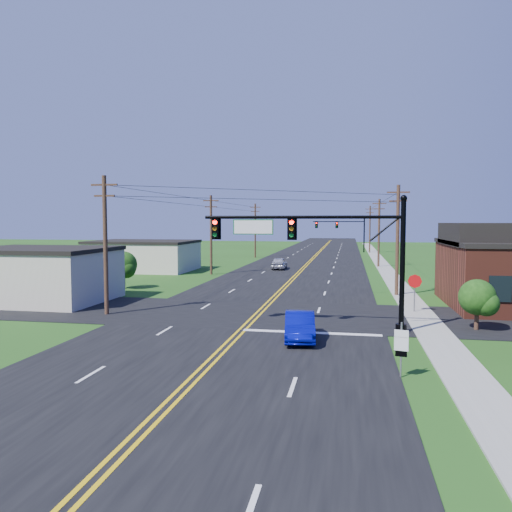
% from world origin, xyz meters
% --- Properties ---
extents(ground, '(260.00, 260.00, 0.00)m').
position_xyz_m(ground, '(0.00, 0.00, 0.00)').
color(ground, '#204413').
rests_on(ground, ground).
extents(road_main, '(16.00, 220.00, 0.04)m').
position_xyz_m(road_main, '(0.00, 50.00, 0.02)').
color(road_main, black).
rests_on(road_main, ground).
extents(road_cross, '(70.00, 10.00, 0.04)m').
position_xyz_m(road_cross, '(0.00, 12.00, 0.02)').
color(road_cross, black).
rests_on(road_cross, ground).
extents(sidewalk, '(2.00, 160.00, 0.08)m').
position_xyz_m(sidewalk, '(10.50, 40.00, 0.04)').
color(sidewalk, gray).
rests_on(sidewalk, ground).
extents(signal_mast_main, '(11.30, 0.60, 7.48)m').
position_xyz_m(signal_mast_main, '(4.34, 8.00, 4.75)').
color(signal_mast_main, black).
rests_on(signal_mast_main, ground).
extents(signal_mast_far, '(10.98, 0.60, 7.48)m').
position_xyz_m(signal_mast_far, '(4.44, 80.00, 4.55)').
color(signal_mast_far, black).
rests_on(signal_mast_far, ground).
extents(cream_bldg_near, '(10.20, 8.20, 4.10)m').
position_xyz_m(cream_bldg_near, '(-17.00, 14.00, 2.06)').
color(cream_bldg_near, beige).
rests_on(cream_bldg_near, ground).
extents(cream_bldg_far, '(12.20, 9.20, 3.70)m').
position_xyz_m(cream_bldg_far, '(-19.00, 38.00, 1.86)').
color(cream_bldg_far, beige).
rests_on(cream_bldg_far, ground).
extents(utility_pole_left_a, '(1.80, 0.28, 9.00)m').
position_xyz_m(utility_pole_left_a, '(-9.50, 10.00, 4.72)').
color(utility_pole_left_a, '#3C271B').
rests_on(utility_pole_left_a, ground).
extents(utility_pole_left_b, '(1.80, 0.28, 9.00)m').
position_xyz_m(utility_pole_left_b, '(-9.50, 35.00, 4.72)').
color(utility_pole_left_b, '#3C271B').
rests_on(utility_pole_left_b, ground).
extents(utility_pole_left_c, '(1.80, 0.28, 9.00)m').
position_xyz_m(utility_pole_left_c, '(-9.50, 62.00, 4.72)').
color(utility_pole_left_c, '#3C271B').
rests_on(utility_pole_left_c, ground).
extents(utility_pole_right_a, '(1.80, 0.28, 9.00)m').
position_xyz_m(utility_pole_right_a, '(9.80, 22.00, 4.72)').
color(utility_pole_right_a, '#3C271B').
rests_on(utility_pole_right_a, ground).
extents(utility_pole_right_b, '(1.80, 0.28, 9.00)m').
position_xyz_m(utility_pole_right_b, '(9.80, 48.00, 4.72)').
color(utility_pole_right_b, '#3C271B').
rests_on(utility_pole_right_b, ground).
extents(utility_pole_right_c, '(1.80, 0.28, 9.00)m').
position_xyz_m(utility_pole_right_c, '(9.80, 78.00, 4.72)').
color(utility_pole_right_c, '#3C271B').
rests_on(utility_pole_right_c, ground).
extents(tree_right_back, '(3.00, 3.00, 4.10)m').
position_xyz_m(tree_right_back, '(16.00, 26.00, 2.60)').
color(tree_right_back, '#3C271B').
rests_on(tree_right_back, ground).
extents(shrub_corner, '(2.00, 2.00, 2.86)m').
position_xyz_m(shrub_corner, '(13.00, 9.50, 1.85)').
color(shrub_corner, '#3C271B').
rests_on(shrub_corner, ground).
extents(tree_left, '(2.40, 2.40, 3.37)m').
position_xyz_m(tree_left, '(-14.00, 22.00, 2.16)').
color(tree_left, '#3C271B').
rests_on(tree_left, ground).
extents(blue_car, '(1.93, 4.38, 1.40)m').
position_xyz_m(blue_car, '(3.54, 5.35, 0.70)').
color(blue_car, '#060B97').
rests_on(blue_car, ground).
extents(distant_car, '(1.87, 4.41, 1.49)m').
position_xyz_m(distant_car, '(-2.72, 42.44, 0.74)').
color(distant_car, silver).
rests_on(distant_car, ground).
extents(route_sign, '(0.53, 0.15, 2.17)m').
position_xyz_m(route_sign, '(8.00, -0.02, 1.26)').
color(route_sign, slate).
rests_on(route_sign, ground).
extents(stop_sign, '(0.90, 0.20, 2.56)m').
position_xyz_m(stop_sign, '(10.28, 14.46, 1.84)').
color(stop_sign, slate).
rests_on(stop_sign, ground).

